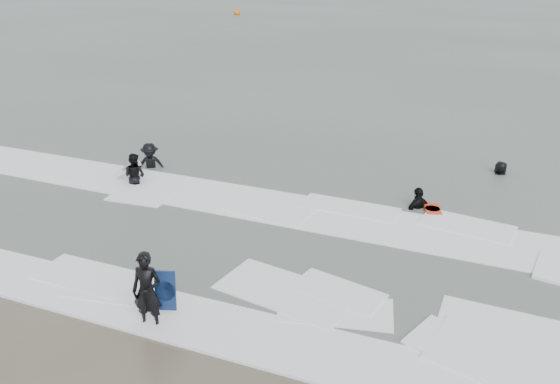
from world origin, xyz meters
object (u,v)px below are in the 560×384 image
at_px(surfer_breaker, 151,169).
at_px(buoy, 237,13).
at_px(surfer_right_far, 500,175).
at_px(surfer_wading, 136,185).
at_px(surfer_right_near, 418,208).
at_px(surfer_centre, 151,326).

xyz_separation_m(surfer_breaker, buoy, (-29.85, 66.14, 0.42)).
distance_m(surfer_breaker, surfer_right_far, 13.95).
relative_size(surfer_wading, surfer_right_far, 1.05).
distance_m(surfer_breaker, buoy, 72.57).
height_order(surfer_breaker, buoy, buoy).
relative_size(surfer_breaker, surfer_right_far, 1.14).
relative_size(surfer_right_far, buoy, 1.03).
distance_m(surfer_wading, surfer_right_far, 14.18).
distance_m(surfer_right_near, buoy, 77.29).
distance_m(surfer_centre, surfer_right_far, 15.19).
xyz_separation_m(surfer_centre, surfer_right_far, (6.96, 13.50, 0.00)).
bearing_deg(surfer_centre, buoy, 104.72).
distance_m(surfer_wading, surfer_right_near, 10.39).
xyz_separation_m(surfer_wading, surfer_right_near, (10.20, 1.94, 0.00)).
relative_size(surfer_centre, surfer_right_far, 1.12).
bearing_deg(surfer_right_near, surfer_wading, -43.45).
distance_m(surfer_centre, surfer_wading, 9.07).
bearing_deg(surfer_centre, surfer_breaker, 114.23).
relative_size(surfer_right_near, surfer_right_far, 1.12).
height_order(surfer_centre, surfer_breaker, surfer_breaker).
height_order(surfer_wading, surfer_breaker, surfer_breaker).
xyz_separation_m(surfer_wading, surfer_breaker, (-0.45, 1.62, 0.00)).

